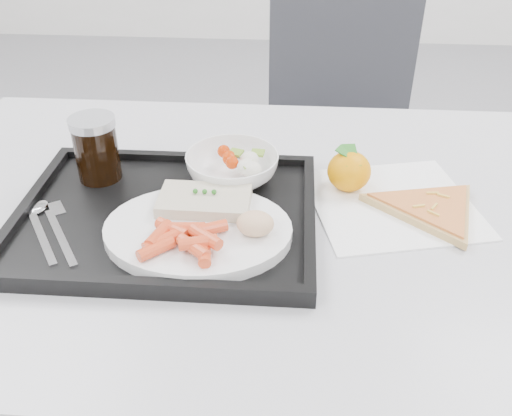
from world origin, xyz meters
The scene contains 14 objects.
table centered at (0.00, 0.30, 0.68)m, with size 1.20×0.80×0.75m.
chair centered at (0.18, 1.04, 0.54)m, with size 0.46×0.46×0.93m.
tray centered at (-0.14, 0.25, 0.76)m, with size 0.45×0.35×0.03m.
dinner_plate centered at (-0.08, 0.20, 0.77)m, with size 0.27×0.27×0.02m.
fish_fillet centered at (-0.08, 0.25, 0.79)m, with size 0.14×0.08×0.03m.
bread_roll centered at (0.00, 0.19, 0.80)m, with size 0.06×0.05×0.03m.
salad_bowl centered at (-0.05, 0.36, 0.79)m, with size 0.15×0.15×0.05m.
cola_glass centered at (-0.27, 0.35, 0.82)m, with size 0.07×0.07×0.11m.
cutlery centered at (-0.31, 0.21, 0.77)m, with size 0.13×0.16×0.01m.
napkin centered at (0.21, 0.33, 0.75)m, with size 0.30×0.29×0.00m.
tangerine centered at (0.14, 0.37, 0.79)m, with size 0.09×0.09×0.07m.
pizza_slice centered at (0.27, 0.30, 0.76)m, with size 0.27×0.27×0.02m.
carrot_pile centered at (-0.09, 0.15, 0.79)m, with size 0.12×0.09×0.03m.
salad_contents centered at (-0.03, 0.36, 0.80)m, with size 0.08×0.08×0.03m.
Camera 1 is at (0.05, -0.45, 1.26)m, focal length 40.00 mm.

